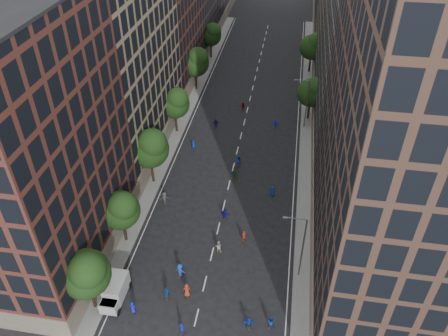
% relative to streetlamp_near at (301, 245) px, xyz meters
% --- Properties ---
extents(ground, '(240.00, 240.00, 0.00)m').
position_rel_streetlamp_near_xyz_m(ground, '(-10.37, 28.00, -5.17)').
color(ground, black).
rests_on(ground, ground).
extents(sidewalk_left, '(4.00, 105.00, 0.15)m').
position_rel_streetlamp_near_xyz_m(sidewalk_left, '(-22.37, 35.50, -5.09)').
color(sidewalk_left, slate).
rests_on(sidewalk_left, ground).
extents(sidewalk_right, '(4.00, 105.00, 0.15)m').
position_rel_streetlamp_near_xyz_m(sidewalk_right, '(1.63, 35.50, -5.09)').
color(sidewalk_right, slate).
rests_on(sidewalk_right, ground).
extents(bldg_left_a, '(14.00, 22.00, 30.00)m').
position_rel_streetlamp_near_xyz_m(bldg_left_a, '(-29.37, -1.00, 9.83)').
color(bldg_left_a, '#51271F').
rests_on(bldg_left_a, ground).
extents(bldg_left_b, '(14.00, 26.00, 34.00)m').
position_rel_streetlamp_near_xyz_m(bldg_left_b, '(-29.37, 23.00, 11.83)').
color(bldg_left_b, '#887559').
rests_on(bldg_left_b, ground).
extents(bldg_left_c, '(14.00, 20.00, 28.00)m').
position_rel_streetlamp_near_xyz_m(bldg_left_c, '(-29.37, 46.00, 8.83)').
color(bldg_left_c, '#51271F').
rests_on(bldg_left_c, ground).
extents(bldg_right_a, '(14.00, 30.00, 36.00)m').
position_rel_streetlamp_near_xyz_m(bldg_right_a, '(8.63, 3.00, 12.83)').
color(bldg_right_a, '#462F25').
rests_on(bldg_right_a, ground).
extents(bldg_right_b, '(14.00, 28.00, 33.00)m').
position_rel_streetlamp_near_xyz_m(bldg_right_b, '(8.63, 32.00, 11.33)').
color(bldg_right_b, '#615950').
rests_on(bldg_right_b, ground).
extents(tree_left_0, '(5.20, 5.20, 8.83)m').
position_rel_streetlamp_near_xyz_m(tree_left_0, '(-21.38, -8.15, 0.79)').
color(tree_left_0, black).
rests_on(tree_left_0, ground).
extents(tree_left_1, '(4.80, 4.80, 8.21)m').
position_rel_streetlamp_near_xyz_m(tree_left_1, '(-21.39, 1.86, 0.38)').
color(tree_left_1, black).
rests_on(tree_left_1, ground).
extents(tree_left_2, '(5.60, 5.60, 9.45)m').
position_rel_streetlamp_near_xyz_m(tree_left_2, '(-21.36, 13.83, 1.19)').
color(tree_left_2, black).
rests_on(tree_left_2, ground).
extents(tree_left_3, '(5.00, 5.00, 8.58)m').
position_rel_streetlamp_near_xyz_m(tree_left_3, '(-21.38, 27.85, 0.65)').
color(tree_left_3, black).
rests_on(tree_left_3, ground).
extents(tree_left_4, '(5.40, 5.40, 9.08)m').
position_rel_streetlamp_near_xyz_m(tree_left_4, '(-21.37, 43.84, 0.93)').
color(tree_left_4, black).
rests_on(tree_left_4, ground).
extents(tree_left_5, '(4.80, 4.80, 8.33)m').
position_rel_streetlamp_near_xyz_m(tree_left_5, '(-21.39, 59.86, 0.51)').
color(tree_left_5, black).
rests_on(tree_left_5, ground).
extents(tree_right_a, '(5.00, 5.00, 8.39)m').
position_rel_streetlamp_near_xyz_m(tree_right_a, '(1.02, 35.85, 0.46)').
color(tree_right_a, black).
rests_on(tree_right_a, ground).
extents(tree_right_b, '(5.20, 5.20, 8.83)m').
position_rel_streetlamp_near_xyz_m(tree_right_b, '(1.02, 55.85, 0.79)').
color(tree_right_b, black).
rests_on(tree_right_b, ground).
extents(streetlamp_near, '(2.64, 0.22, 9.06)m').
position_rel_streetlamp_near_xyz_m(streetlamp_near, '(0.00, 0.00, 0.00)').
color(streetlamp_near, '#595B60').
rests_on(streetlamp_near, ground).
extents(streetlamp_far, '(2.64, 0.22, 9.06)m').
position_rel_streetlamp_near_xyz_m(streetlamp_far, '(0.00, 33.00, 0.00)').
color(streetlamp_far, '#595B60').
rests_on(streetlamp_far, ground).
extents(cargo_van, '(2.15, 4.58, 2.43)m').
position_rel_streetlamp_near_xyz_m(cargo_van, '(-19.67, -6.60, -3.89)').
color(cargo_van, silver).
rests_on(cargo_van, ground).
extents(skater_0, '(0.86, 0.64, 1.62)m').
position_rel_streetlamp_near_xyz_m(skater_0, '(-17.22, -7.94, -4.36)').
color(skater_0, '#151DB1').
rests_on(skater_0, ground).
extents(skater_1, '(0.66, 0.51, 1.61)m').
position_rel_streetlamp_near_xyz_m(skater_1, '(-11.44, -9.55, -4.36)').
color(skater_1, '#141AA5').
rests_on(skater_1, ground).
extents(skater_2, '(0.94, 0.85, 1.58)m').
position_rel_streetlamp_near_xyz_m(skater_2, '(-2.46, -7.26, -4.38)').
color(skater_2, '#143DA9').
rests_on(skater_2, ground).
extents(skater_3, '(1.32, 0.96, 1.83)m').
position_rel_streetlamp_near_xyz_m(skater_3, '(-13.39, -2.32, -4.26)').
color(skater_3, '#1546B1').
rests_on(skater_3, ground).
extents(skater_4, '(1.02, 0.44, 1.72)m').
position_rel_streetlamp_near_xyz_m(skater_4, '(-14.09, -5.64, -4.31)').
color(skater_4, navy).
rests_on(skater_4, ground).
extents(skater_5, '(1.45, 0.80, 1.49)m').
position_rel_streetlamp_near_xyz_m(skater_5, '(-4.72, -7.72, -4.42)').
color(skater_5, '#1534AF').
rests_on(skater_5, ground).
extents(skater_6, '(0.99, 0.75, 1.82)m').
position_rel_streetlamp_near_xyz_m(skater_6, '(-11.97, -4.91, -4.26)').
color(skater_6, '#AE321D').
rests_on(skater_6, ground).
extents(skater_7, '(0.67, 0.53, 1.62)m').
position_rel_streetlamp_near_xyz_m(skater_7, '(-6.80, 4.35, -4.36)').
color(skater_7, maroon).
rests_on(skater_7, ground).
extents(skater_8, '(0.85, 0.67, 1.71)m').
position_rel_streetlamp_near_xyz_m(skater_8, '(-9.64, 2.08, -4.31)').
color(skater_8, '#B5B5B1').
rests_on(skater_8, ground).
extents(skater_9, '(1.36, 1.09, 1.83)m').
position_rel_streetlamp_near_xyz_m(skater_9, '(-18.61, 9.66, -4.25)').
color(skater_9, '#3D3E42').
rests_on(skater_9, ground).
extents(skater_10, '(1.13, 0.48, 1.91)m').
position_rel_streetlamp_near_xyz_m(skater_10, '(-9.61, 16.43, -4.21)').
color(skater_10, '#1F6927').
rests_on(skater_10, ground).
extents(skater_11, '(1.48, 0.74, 1.53)m').
position_rel_streetlamp_near_xyz_m(skater_11, '(-9.81, 7.91, -4.40)').
color(skater_11, '#13139B').
rests_on(skater_11, ground).
extents(skater_12, '(0.89, 0.73, 1.56)m').
position_rel_streetlamp_near_xyz_m(skater_12, '(-3.92, 13.68, -4.39)').
color(skater_12, navy).
rests_on(skater_12, ground).
extents(skater_13, '(0.80, 0.65, 1.89)m').
position_rel_streetlamp_near_xyz_m(skater_13, '(-17.45, 22.86, -4.22)').
color(skater_13, '#162DB3').
rests_on(skater_13, ground).
extents(skater_14, '(0.96, 0.82, 1.75)m').
position_rel_streetlamp_near_xyz_m(skater_14, '(-9.62, 19.98, -4.29)').
color(skater_14, '#1740BD').
rests_on(skater_14, ground).
extents(skater_15, '(1.28, 1.05, 1.73)m').
position_rel_streetlamp_near_xyz_m(skater_15, '(-4.79, 31.65, -4.30)').
color(skater_15, '#151AAB').
rests_on(skater_15, ground).
extents(skater_16, '(1.22, 0.75, 1.94)m').
position_rel_streetlamp_near_xyz_m(skater_16, '(-15.01, 29.86, -4.20)').
color(skater_16, '#19118E').
rests_on(skater_16, ground).
extents(skater_17, '(1.51, 0.59, 1.59)m').
position_rel_streetlamp_near_xyz_m(skater_17, '(-11.19, 37.29, -4.37)').
color(skater_17, maroon).
rests_on(skater_17, ground).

